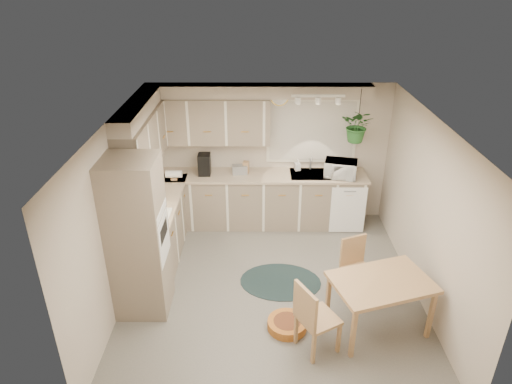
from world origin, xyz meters
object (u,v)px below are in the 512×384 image
pet_bed (287,324)px  microwave (341,167)px  chair_left (318,317)px  braided_rug (280,282)px  chair_back (359,270)px  dining_table (378,305)px

pet_bed → microwave: size_ratio=0.96×
chair_left → pet_bed: (-0.33, 0.31, -0.41)m
braided_rug → microwave: microwave is taller
chair_back → microwave: 1.98m
chair_back → microwave: size_ratio=1.63×
dining_table → microwave: (-0.12, 2.49, 0.75)m
chair_back → braided_rug: bearing=-37.0°
pet_bed → dining_table: bearing=0.5°
chair_back → microwave: bearing=-111.8°
braided_rug → pet_bed: pet_bed is taller
dining_table → braided_rug: 1.51m
chair_back → pet_bed: size_ratio=1.70×
dining_table → braided_rug: (-1.14, 0.92, -0.36)m
chair_back → pet_bed: 1.23m
dining_table → braided_rug: bearing=141.3°
chair_back → braided_rug: size_ratio=0.72×
braided_rug → microwave: 2.18m
braided_rug → microwave: size_ratio=2.26×
chair_back → dining_table: bearing=79.0°
dining_table → pet_bed: size_ratio=2.34×
chair_back → microwave: microwave is taller
dining_table → chair_left: chair_left is taller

